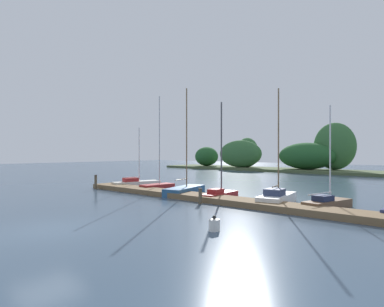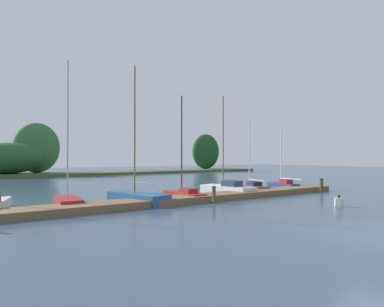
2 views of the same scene
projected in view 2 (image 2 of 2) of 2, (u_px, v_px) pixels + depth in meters
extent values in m
plane|color=#384C60|center=(377.00, 237.00, 10.33)|extent=(160.00, 160.00, 0.00)
cube|color=brown|center=(195.00, 198.00, 18.86)|extent=(24.18, 1.80, 0.35)
cube|color=#4C5B38|center=(65.00, 174.00, 46.32)|extent=(68.11, 8.00, 0.40)
ellipsoid|color=#1E4C23|center=(206.00, 151.00, 61.28)|extent=(5.96, 3.03, 6.67)
ellipsoid|color=#386B38|center=(37.00, 148.00, 46.02)|extent=(6.26, 3.39, 7.19)
ellipsoid|color=#235628|center=(8.00, 158.00, 42.60)|extent=(8.90, 5.26, 4.18)
cube|color=silver|center=(0.00, 202.00, 16.77)|extent=(0.81, 1.15, 0.42)
cube|color=maroon|center=(68.00, 202.00, 16.50)|extent=(1.31, 2.94, 0.50)
cube|color=maroon|center=(64.00, 200.00, 17.61)|extent=(0.65, 0.76, 0.43)
cylinder|color=#B7B7BC|center=(68.00, 128.00, 16.73)|extent=(0.08, 0.08, 7.19)
cube|color=#285684|center=(138.00, 198.00, 18.01)|extent=(2.33, 4.26, 0.58)
cube|color=#285684|center=(119.00, 196.00, 19.22)|extent=(0.98, 1.17, 0.49)
cylinder|color=#7F6647|center=(135.00, 129.00, 18.26)|extent=(0.10, 0.10, 7.24)
cylinder|color=#7F6647|center=(143.00, 183.00, 17.71)|extent=(0.49, 1.70, 0.06)
cube|color=maroon|center=(184.00, 196.00, 19.78)|extent=(1.16, 3.41, 0.43)
cube|color=maroon|center=(170.00, 194.00, 20.98)|extent=(0.57, 0.87, 0.36)
cube|color=maroon|center=(188.00, 190.00, 19.46)|extent=(0.78, 1.05, 0.28)
cylinder|color=#4C4C51|center=(182.00, 144.00, 20.02)|extent=(0.10, 0.10, 6.04)
cube|color=white|center=(226.00, 190.00, 22.41)|extent=(1.98, 4.04, 0.59)
cube|color=white|center=(208.00, 189.00, 23.67)|extent=(0.89, 1.08, 0.50)
cube|color=#2D3856|center=(232.00, 183.00, 22.07)|extent=(1.19, 1.31, 0.38)
cylinder|color=#7F6647|center=(223.00, 140.00, 22.67)|extent=(0.09, 0.09, 6.39)
cylinder|color=#7F6647|center=(229.00, 179.00, 22.24)|extent=(0.28, 1.22, 0.07)
cube|color=brown|center=(251.00, 188.00, 24.31)|extent=(1.77, 3.47, 0.47)
cube|color=brown|center=(242.00, 187.00, 25.71)|extent=(0.74, 0.94, 0.40)
cube|color=#1E2847|center=(254.00, 184.00, 23.93)|extent=(0.97, 1.15, 0.31)
cylinder|color=silver|center=(249.00, 151.00, 24.58)|extent=(0.08, 0.08, 5.25)
cylinder|color=silver|center=(256.00, 180.00, 23.68)|extent=(0.56, 2.03, 0.06)
cube|color=navy|center=(283.00, 186.00, 26.08)|extent=(1.15, 2.73, 0.48)
cube|color=navy|center=(272.00, 185.00, 27.11)|extent=(0.58, 0.70, 0.41)
cube|color=maroon|center=(286.00, 181.00, 25.80)|extent=(0.78, 0.85, 0.31)
cylinder|color=silver|center=(281.00, 154.00, 26.28)|extent=(0.08, 0.08, 4.80)
cylinder|color=silver|center=(290.00, 179.00, 25.43)|extent=(0.22, 2.14, 0.08)
cylinder|color=brown|center=(214.00, 195.00, 17.98)|extent=(0.21, 0.21, 0.91)
cylinder|color=black|center=(214.00, 187.00, 17.99)|extent=(0.24, 0.24, 0.04)
cylinder|color=#4C3D28|center=(321.00, 186.00, 23.65)|extent=(0.25, 0.25, 0.97)
cylinder|color=black|center=(321.00, 179.00, 23.66)|extent=(0.29, 0.29, 0.04)
cylinder|color=white|center=(339.00, 202.00, 16.71)|extent=(0.45, 0.45, 0.46)
sphere|color=black|center=(339.00, 196.00, 16.72)|extent=(0.16, 0.16, 0.16)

